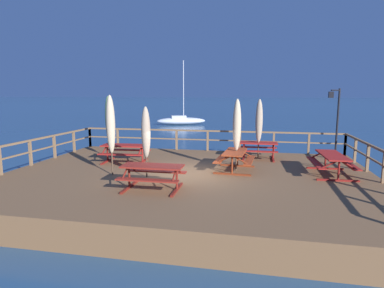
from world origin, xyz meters
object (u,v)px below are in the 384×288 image
at_px(picnic_table_front_left, 332,160).
at_px(patio_umbrella_tall_back_right, 237,125).
at_px(patio_umbrella_short_front, 109,119).
at_px(patio_umbrella_tall_mid_right, 259,121).
at_px(picnic_table_back_right, 259,147).
at_px(picnic_table_front_right, 153,172).
at_px(picnic_table_back_left, 235,156).
at_px(lamp_post_hooked, 335,113).
at_px(patio_umbrella_short_back, 111,125).
at_px(patio_umbrella_short_mid, 146,133).
at_px(picnic_table_mid_centre, 125,149).
at_px(sailboat_distant, 181,121).

height_order(picnic_table_front_left, patio_umbrella_tall_back_right, patio_umbrella_tall_back_right).
distance_m(patio_umbrella_short_front, patio_umbrella_tall_mid_right, 6.87).
relative_size(picnic_table_back_right, patio_umbrella_tall_back_right, 0.61).
xyz_separation_m(picnic_table_front_right, picnic_table_back_right, (3.26, 5.53, -0.01)).
height_order(picnic_table_back_left, picnic_table_back_right, same).
height_order(patio_umbrella_short_front, lamp_post_hooked, lamp_post_hooked).
distance_m(picnic_table_front_left, picnic_table_back_right, 3.63).
bearing_deg(picnic_table_front_right, patio_umbrella_tall_mid_right, 59.27).
height_order(patio_umbrella_short_front, patio_umbrella_short_back, patio_umbrella_short_back).
xyz_separation_m(picnic_table_back_right, patio_umbrella_short_back, (-5.28, -4.12, 1.31)).
xyz_separation_m(patio_umbrella_tall_back_right, patio_umbrella_short_back, (-4.42, -1.66, 0.09)).
relative_size(picnic_table_back_left, patio_umbrella_short_mid, 0.76).
bearing_deg(picnic_table_mid_centre, patio_umbrella_short_front, 143.95).
distance_m(picnic_table_front_left, patio_umbrella_tall_back_right, 3.70).
height_order(patio_umbrella_tall_back_right, patio_umbrella_short_front, patio_umbrella_short_front).
height_order(picnic_table_front_left, patio_umbrella_short_front, patio_umbrella_short_front).
relative_size(patio_umbrella_tall_back_right, patio_umbrella_short_front, 0.97).
height_order(patio_umbrella_short_back, patio_umbrella_short_mid, patio_umbrella_short_back).
relative_size(picnic_table_back_left, patio_umbrella_short_back, 0.66).
xyz_separation_m(picnic_table_front_left, patio_umbrella_short_back, (-7.92, -1.63, 1.30)).
relative_size(picnic_table_back_left, picnic_table_front_right, 1.00).
bearing_deg(patio_umbrella_tall_mid_right, patio_umbrella_short_front, -171.16).
bearing_deg(patio_umbrella_short_mid, patio_umbrella_tall_mid_right, 46.22).
bearing_deg(patio_umbrella_short_mid, picnic_table_front_left, 14.24).
relative_size(picnic_table_back_left, patio_umbrella_tall_mid_right, 0.71).
relative_size(picnic_table_front_right, picnic_table_back_right, 1.14).
bearing_deg(picnic_table_mid_centre, patio_umbrella_tall_back_right, -6.53).
bearing_deg(patio_umbrella_short_front, patio_umbrella_tall_mid_right, 8.84).
xyz_separation_m(picnic_table_back_right, sailboat_distant, (-9.26, 23.65, -0.87)).
height_order(picnic_table_back_left, patio_umbrella_short_front, patio_umbrella_short_front).
bearing_deg(sailboat_distant, picnic_table_front_right, -78.37).
xyz_separation_m(patio_umbrella_tall_back_right, sailboat_distant, (-8.40, 26.11, -2.09)).
distance_m(picnic_table_front_right, patio_umbrella_short_mid, 1.85).
xyz_separation_m(picnic_table_back_left, patio_umbrella_short_back, (-4.37, -1.60, 1.30)).
bearing_deg(patio_umbrella_short_front, picnic_table_front_right, -51.18).
height_order(picnic_table_front_right, picnic_table_front_left, same).
xyz_separation_m(patio_umbrella_short_front, lamp_post_hooked, (10.20, 2.04, 0.29)).
distance_m(picnic_table_back_left, patio_umbrella_tall_mid_right, 2.86).
relative_size(patio_umbrella_tall_back_right, patio_umbrella_tall_mid_right, 1.02).
relative_size(patio_umbrella_tall_back_right, patio_umbrella_short_mid, 1.10).
distance_m(picnic_table_mid_centre, patio_umbrella_tall_mid_right, 6.12).
distance_m(picnic_table_back_right, sailboat_distant, 25.41).
distance_m(picnic_table_back_left, sailboat_distant, 27.48).
height_order(patio_umbrella_short_back, sailboat_distant, sailboat_distant).
bearing_deg(sailboat_distant, picnic_table_back_left, -72.29).
xyz_separation_m(picnic_table_mid_centre, patio_umbrella_short_front, (-1.07, 0.78, 1.26)).
bearing_deg(patio_umbrella_short_front, lamp_post_hooked, 11.29).
bearing_deg(picnic_table_back_right, picnic_table_back_left, -109.80).
xyz_separation_m(picnic_table_front_right, patio_umbrella_tall_mid_right, (3.25, 5.46, 1.18)).
bearing_deg(lamp_post_hooked, patio_umbrella_short_front, -168.71).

